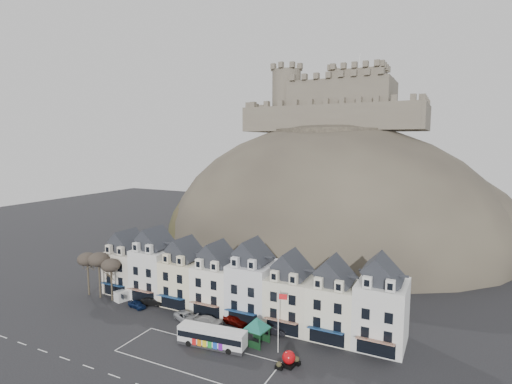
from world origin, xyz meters
TOP-DOWN VIEW (x-y plane):
  - ground at (0.00, 0.00)m, footprint 300.00×300.00m
  - coach_bay_markings at (2.00, 1.25)m, footprint 22.00×7.50m
  - townhouse_terrace at (0.15, 15.97)m, footprint 54.40×9.35m
  - castle_hill at (1.25, 68.95)m, footprint 100.00×76.00m
  - castle at (0.51, 75.93)m, footprint 50.20×22.20m
  - tree_left_far at (-29.00, 10.50)m, footprint 3.61×3.61m
  - tree_left_mid at (-26.00, 10.50)m, footprint 3.78×3.78m
  - tree_left_near at (-23.00, 10.50)m, footprint 3.43×3.43m
  - bus at (2.56, 4.49)m, footprint 10.21×3.40m
  - bus_shelter at (7.89, 7.97)m, footprint 6.33×6.33m
  - red_buoy at (14.16, 4.62)m, footprint 1.72×1.72m
  - flagpole at (11.63, 7.25)m, footprint 1.24×0.33m
  - white_van at (-21.02, 12.00)m, footprint 2.80×4.40m
  - planter_west at (14.87, 5.52)m, footprint 1.23×0.84m
  - planter_east at (13.27, 3.50)m, footprint 1.03×0.70m
  - car_navy at (-16.50, 9.94)m, footprint 3.98×2.21m
  - car_black at (-14.80, 12.00)m, footprint 4.49×2.94m
  - car_silver at (-5.60, 9.50)m, footprint 5.45×4.07m
  - car_white at (-1.66, 10.00)m, footprint 4.95×2.65m
  - car_maroon at (2.11, 12.00)m, footprint 4.74×2.82m
  - car_charcoal at (8.69, 12.00)m, footprint 4.18×1.49m

SIDE VIEW (x-z plane):
  - ground at x=0.00m, z-range 0.00..0.00m
  - coach_bay_markings at x=2.00m, z-range -0.01..0.01m
  - castle_hill at x=1.25m, z-range -33.89..34.11m
  - planter_east at x=13.27m, z-range -0.02..0.99m
  - planter_west at x=14.87m, z-range -0.02..1.10m
  - car_navy at x=-16.50m, z-range 0.00..1.28m
  - car_white at x=-1.66m, z-range 0.00..1.37m
  - car_charcoal at x=8.69m, z-range 0.00..1.37m
  - car_silver at x=-5.60m, z-range 0.00..1.39m
  - car_black at x=-14.80m, z-range 0.00..1.40m
  - car_maroon at x=2.11m, z-range 0.00..1.51m
  - white_van at x=-21.02m, z-range 0.00..1.86m
  - red_buoy at x=14.16m, z-range 0.02..2.15m
  - bus at x=2.56m, z-range 0.15..2.98m
  - bus_shelter at x=7.89m, z-range 1.12..5.15m
  - flagpole at x=11.63m, z-range 0.62..9.33m
  - townhouse_terrace at x=0.15m, z-range -0.60..11.20m
  - tree_left_near at x=-23.00m, z-range 2.64..10.47m
  - tree_left_far at x=-29.00m, z-range 2.78..11.02m
  - tree_left_mid at x=-26.00m, z-range 2.92..11.56m
  - castle at x=0.51m, z-range 29.19..51.19m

